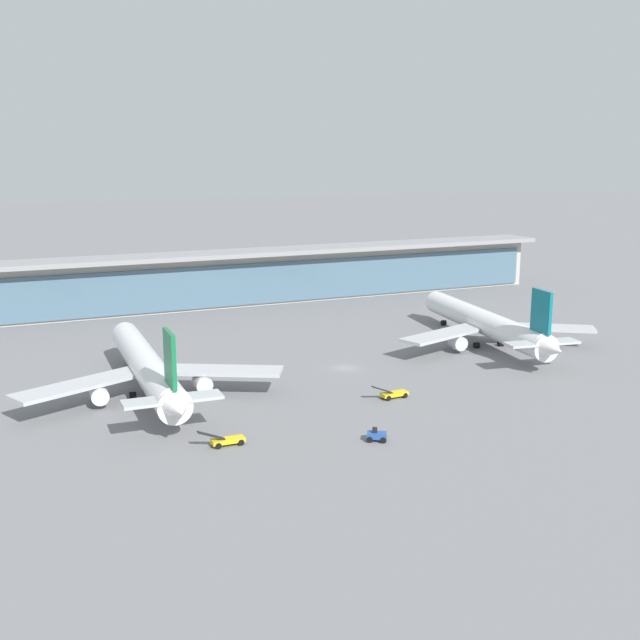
{
  "coord_description": "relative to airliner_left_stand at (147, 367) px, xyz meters",
  "views": [
    {
      "loc": [
        -63.83,
        -129.69,
        40.61
      ],
      "look_at": [
        0.0,
        11.94,
        7.26
      ],
      "focal_mm": 43.12,
      "sensor_mm": 36.0,
      "label": 1
    }
  ],
  "objects": [
    {
      "name": "ground_plane",
      "position": [
        38.61,
        1.36,
        -4.97
      ],
      "size": [
        1200.0,
        1200.0,
        0.0
      ],
      "primitive_type": "plane",
      "color": "slate"
    },
    {
      "name": "airliner_left_stand",
      "position": [
        0.0,
        0.0,
        0.0
      ],
      "size": [
        45.6,
        59.28,
        15.79
      ],
      "color": "white",
      "rests_on": "ground"
    },
    {
      "name": "airliner_centre_stand",
      "position": [
        74.54,
        5.14,
        0.0
      ],
      "size": [
        45.18,
        59.24,
        15.79
      ],
      "color": "white",
      "rests_on": "ground"
    },
    {
      "name": "service_truck_near_nose_blue",
      "position": [
        25.52,
        -35.73,
        -4.1
      ],
      "size": [
        3.33,
        2.94,
        2.05
      ],
      "color": "#234C9E",
      "rests_on": "ground"
    },
    {
      "name": "service_truck_under_wing_yellow",
      "position": [
        5.15,
        -28.4,
        -4.17
      ],
      "size": [
        6.81,
        1.97,
        2.7
      ],
      "color": "yellow",
      "rests_on": "ground"
    },
    {
      "name": "service_truck_mid_apron_yellow",
      "position": [
        37.72,
        -19.12,
        -4.17
      ],
      "size": [
        6.86,
        2.15,
        2.7
      ],
      "color": "yellow",
      "rests_on": "ground"
    },
    {
      "name": "terminal_building",
      "position": [
        38.61,
        71.55,
        2.89
      ],
      "size": [
        193.88,
        12.8,
        15.2
      ],
      "color": "#B2ADA3",
      "rests_on": "ground"
    }
  ]
}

